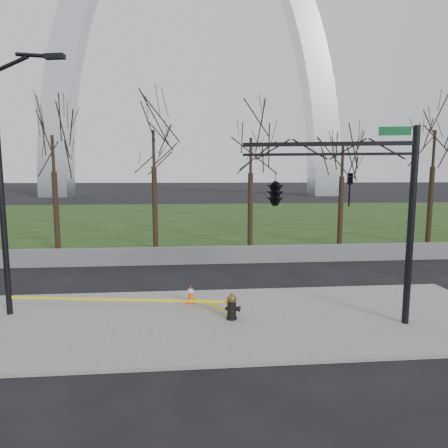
{
  "coord_description": "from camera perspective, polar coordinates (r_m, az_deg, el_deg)",
  "views": [
    {
      "loc": [
        -1.1,
        -11.56,
        4.56
      ],
      "look_at": [
        0.12,
        2.0,
        2.84
      ],
      "focal_mm": 30.6,
      "sensor_mm": 36.0,
      "label": 1
    }
  ],
  "objects": [
    {
      "name": "ground",
      "position": [
        12.48,
        0.28,
        -14.24
      ],
      "size": [
        500.0,
        500.0,
        0.0
      ],
      "primitive_type": "plane",
      "color": "black",
      "rests_on": "ground"
    },
    {
      "name": "sidewalk",
      "position": [
        12.46,
        0.28,
        -14.03
      ],
      "size": [
        18.0,
        6.0,
        0.1
      ],
      "primitive_type": "cube",
      "color": "slate",
      "rests_on": "ground"
    },
    {
      "name": "grass_strip",
      "position": [
        41.82,
        -3.61,
        0.97
      ],
      "size": [
        120.0,
        40.0,
        0.06
      ],
      "primitive_type": "cube",
      "color": "#1A3212",
      "rests_on": "ground"
    },
    {
      "name": "guardrail",
      "position": [
        20.02,
        -1.89,
        -4.65
      ],
      "size": [
        60.0,
        0.3,
        0.9
      ],
      "primitive_type": "cube",
      "color": "#59595B",
      "rests_on": "ground"
    },
    {
      "name": "gateway_arch",
      "position": [
        90.96,
        -4.64,
        25.07
      ],
      "size": [
        66.0,
        6.0,
        65.0
      ],
      "primitive_type": null,
      "color": "silver",
      "rests_on": "ground"
    },
    {
      "name": "tree_row",
      "position": [
        23.87,
        3.98,
        5.89
      ],
      "size": [
        51.35,
        4.0,
        8.04
      ],
      "color": "black",
      "rests_on": "ground"
    },
    {
      "name": "fire_hydrant",
      "position": [
        12.21,
        1.21,
        -12.3
      ],
      "size": [
        0.52,
        0.37,
        0.84
      ],
      "rotation": [
        0.0,
        0.0,
        -0.41
      ],
      "color": "black",
      "rests_on": "sidewalk"
    },
    {
      "name": "traffic_cone",
      "position": [
        13.73,
        -5.03,
        -10.4
      ],
      "size": [
        0.42,
        0.42,
        0.63
      ],
      "rotation": [
        0.0,
        0.0,
        -0.38
      ],
      "color": "#FF400D",
      "rests_on": "sidewalk"
    },
    {
      "name": "street_light",
      "position": [
        13.71,
        -29.73,
        6.82
      ],
      "size": [
        2.37,
        0.65,
        8.21
      ],
      "rotation": [
        0.0,
        0.0,
        -0.2
      ],
      "color": "black",
      "rests_on": "ground"
    },
    {
      "name": "traffic_signal_mast",
      "position": [
        11.82,
        11.39,
        5.05
      ],
      "size": [
        5.0,
        2.54,
        6.0
      ],
      "rotation": [
        0.0,
        0.0,
        -0.21
      ],
      "color": "black",
      "rests_on": "ground"
    },
    {
      "name": "caution_tape",
      "position": [
        12.8,
        -12.51,
        -11.13
      ],
      "size": [
        7.15,
        1.65,
        0.43
      ],
      "color": "yellow",
      "rests_on": "ground"
    }
  ]
}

